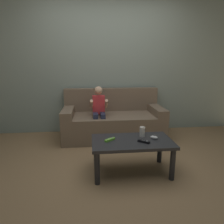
{
  "coord_description": "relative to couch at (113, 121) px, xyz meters",
  "views": [
    {
      "loc": [
        -0.31,
        -2.19,
        1.29
      ],
      "look_at": [
        -0.02,
        0.64,
        0.6
      ],
      "focal_mm": 32.7,
      "sensor_mm": 36.0,
      "label": 1
    }
  ],
  "objects": [
    {
      "name": "ground_plane",
      "position": [
        -0.06,
        -1.27,
        -0.29
      ],
      "size": [
        10.31,
        10.31,
        0.0
      ],
      "primitive_type": "plane",
      "color": "olive"
    },
    {
      "name": "wall_back",
      "position": [
        -0.06,
        0.39,
        0.96
      ],
      "size": [
        5.16,
        0.05,
        2.5
      ],
      "primitive_type": "cube",
      "color": "gray",
      "rests_on": "ground"
    },
    {
      "name": "couch",
      "position": [
        0.0,
        0.0,
        0.0
      ],
      "size": [
        1.71,
        0.8,
        0.84
      ],
      "color": "#75604C",
      "rests_on": "ground"
    },
    {
      "name": "person_seated_on_couch",
      "position": [
        -0.25,
        -0.17,
        0.24
      ],
      "size": [
        0.29,
        0.35,
        0.91
      ],
      "color": "#282D47",
      "rests_on": "ground"
    },
    {
      "name": "coffee_table",
      "position": [
        0.09,
        -1.25,
        0.05
      ],
      "size": [
        0.94,
        0.53,
        0.41
      ],
      "color": "#232326",
      "rests_on": "ground"
    },
    {
      "name": "game_remote_lime_near_edge",
      "position": [
        -0.17,
        -1.24,
        0.13
      ],
      "size": [
        0.13,
        0.12,
        0.03
      ],
      "color": "#72C638",
      "rests_on": "coffee_table"
    },
    {
      "name": "nunchuk_white",
      "position": [
        0.36,
        -1.24,
        0.14
      ],
      "size": [
        0.1,
        0.09,
        0.05
      ],
      "color": "white",
      "rests_on": "coffee_table"
    },
    {
      "name": "game_remote_black_far_corner",
      "position": [
        0.21,
        -1.34,
        0.13
      ],
      "size": [
        0.13,
        0.12,
        0.03
      ],
      "color": "black",
      "rests_on": "coffee_table"
    },
    {
      "name": "soda_can",
      "position": [
        0.24,
        -1.14,
        0.18
      ],
      "size": [
        0.07,
        0.07,
        0.12
      ],
      "primitive_type": "cylinder",
      "color": "silver",
      "rests_on": "coffee_table"
    }
  ]
}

